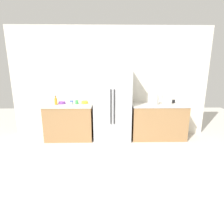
# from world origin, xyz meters

# --- Properties ---
(ground_plane) EXTENTS (10.46, 10.46, 0.00)m
(ground_plane) POSITION_xyz_m (0.00, 0.00, 0.00)
(ground_plane) COLOR beige
(kitchen_back_panel) EXTENTS (5.23, 0.10, 2.87)m
(kitchen_back_panel) POSITION_xyz_m (0.00, 1.97, 1.43)
(kitchen_back_panel) COLOR silver
(kitchen_back_panel) RESTS_ON ground_plane
(counter_left) EXTENTS (1.22, 0.63, 0.92)m
(counter_left) POSITION_xyz_m (-1.07, 1.61, 0.46)
(counter_left) COLOR #9E7247
(counter_left) RESTS_ON ground_plane
(counter_right) EXTENTS (1.41, 0.63, 0.92)m
(counter_right) POSITION_xyz_m (1.26, 1.61, 0.46)
(counter_right) COLOR #9E7247
(counter_right) RESTS_ON ground_plane
(refrigerator) EXTENTS (0.94, 0.66, 1.86)m
(refrigerator) POSITION_xyz_m (0.05, 1.59, 0.93)
(refrigerator) COLOR #B2B5BA
(refrigerator) RESTS_ON ground_plane
(toaster) EXTENTS (0.20, 0.15, 0.19)m
(toaster) POSITION_xyz_m (1.45, 1.62, 1.02)
(toaster) COLOR silver
(toaster) RESTS_ON counter_right
(rice_cooker) EXTENTS (0.27, 0.27, 0.34)m
(rice_cooker) POSITION_xyz_m (1.09, 1.58, 1.09)
(rice_cooker) COLOR white
(rice_cooker) RESTS_ON counter_right
(bottle_a) EXTENTS (0.07, 0.07, 0.23)m
(bottle_a) POSITION_xyz_m (-1.38, 1.60, 1.01)
(bottle_a) COLOR orange
(bottle_a) RESTS_ON counter_left
(cup_a) EXTENTS (0.07, 0.07, 0.08)m
(cup_a) POSITION_xyz_m (1.69, 1.77, 0.96)
(cup_a) COLOR black
(cup_a) RESTS_ON counter_right
(cup_b) EXTENTS (0.09, 0.09, 0.08)m
(cup_b) POSITION_xyz_m (-1.02, 1.74, 0.96)
(cup_b) COLOR blue
(cup_b) RESTS_ON counter_left
(cup_c) EXTENTS (0.08, 0.08, 0.10)m
(cup_c) POSITION_xyz_m (-0.86, 1.67, 0.97)
(cup_c) COLOR green
(cup_c) RESTS_ON counter_left
(bowl_a) EXTENTS (0.17, 0.17, 0.06)m
(bowl_a) POSITION_xyz_m (-0.67, 1.73, 0.95)
(bowl_a) COLOR yellow
(bowl_a) RESTS_ON counter_left
(bowl_b) EXTENTS (0.15, 0.15, 0.05)m
(bowl_b) POSITION_xyz_m (-1.04, 1.59, 0.95)
(bowl_b) COLOR white
(bowl_b) RESTS_ON counter_left
(bowl_c) EXTENTS (0.18, 0.18, 0.06)m
(bowl_c) POSITION_xyz_m (-1.26, 1.71, 0.95)
(bowl_c) COLOR purple
(bowl_c) RESTS_ON counter_left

